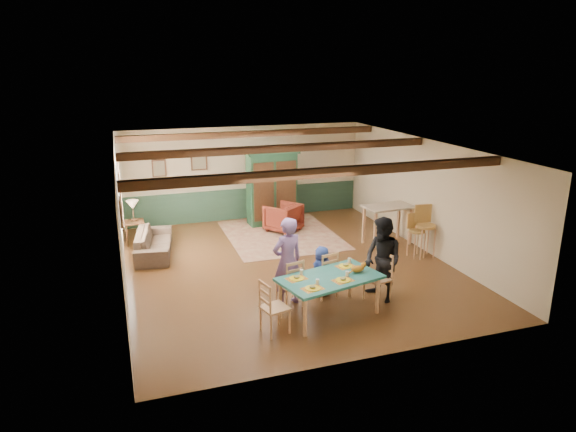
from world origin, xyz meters
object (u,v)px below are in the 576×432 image
object	(u,v)px
person_woman	(383,260)
bar_stool_left	(417,236)
table_lamp	(133,211)
person_child	(322,271)
armchair	(283,217)
dining_table	(329,296)
bar_stool_right	(425,232)
dining_chair_far_right	(324,273)
dining_chair_end_left	(275,307)
armoire	(272,187)
sofa	(154,243)
dining_chair_end_right	(378,278)
person_man	(287,262)
cat	(358,268)
end_table	(135,232)
counter_table	(387,225)
dining_chair_far_left	(290,282)

from	to	relation	value
person_woman	bar_stool_left	size ratio (longest dim) A/B	1.58
table_lamp	person_child	bearing A→B (deg)	-51.93
armchair	bar_stool_left	size ratio (longest dim) A/B	0.81
dining_table	bar_stool_right	world-z (taller)	bar_stool_right
bar_stool_right	armchair	bearing A→B (deg)	137.87
bar_stool_left	person_child	bearing A→B (deg)	-159.66
person_child	table_lamp	xyz separation A→B (m)	(-3.36, 4.29, 0.36)
dining_chair_far_right	person_woman	size ratio (longest dim) A/B	0.58
dining_chair_end_left	bar_stool_right	world-z (taller)	bar_stool_right
armoire	sofa	xyz separation A→B (m)	(-3.40, -1.50, -0.77)
dining_chair_end_left	bar_stool_right	bearing A→B (deg)	-76.16
dining_chair_end_right	bar_stool_right	bearing A→B (deg)	115.21
dining_table	person_man	xyz separation A→B (m)	(-0.57, 0.68, 0.48)
cat	bar_stool_right	distance (m)	3.36
armoire	bar_stool_right	xyz separation A→B (m)	(2.63, -3.71, -0.44)
dining_chair_far_right	armchair	distance (m)	4.19
end_table	bar_stool_right	distance (m)	7.16
dining_chair_end_left	cat	bearing A→B (deg)	-93.37
dining_chair_end_right	person_man	bearing A→B (deg)	-117.30
dining_table	counter_table	world-z (taller)	counter_table
dining_chair_end_left	end_table	world-z (taller)	dining_chair_end_left
person_child	counter_table	size ratio (longest dim) A/B	0.83
dining_chair_far_right	table_lamp	distance (m)	5.54
armchair	table_lamp	size ratio (longest dim) A/B	1.56
armoire	end_table	size ratio (longest dim) A/B	3.58
dining_chair_end_left	bar_stool_left	world-z (taller)	bar_stool_left
dining_chair_end_right	cat	bearing A→B (deg)	-80.54
dining_chair_end_right	armoire	xyz separation A→B (m)	(-0.48, 5.45, 0.58)
dining_chair_end_right	person_woman	distance (m)	0.36
dining_chair_end_left	bar_stool_left	distance (m)	4.81
person_man	cat	world-z (taller)	person_man
armoire	armchair	bearing A→B (deg)	-86.21
table_lamp	bar_stool_left	xyz separation A→B (m)	(6.25, -3.07, -0.34)
dining_table	bar_stool_left	world-z (taller)	bar_stool_left
person_man	end_table	world-z (taller)	person_man
dining_chair_far_right	dining_chair_end_left	distance (m)	1.70
person_woman	dining_chair_far_right	bearing A→B (deg)	-130.27
dining_chair_far_left	dining_chair_end_right	world-z (taller)	same
dining_chair_far_right	person_child	world-z (taller)	person_child
armchair	dining_chair_far_left	bearing A→B (deg)	37.20
person_man	armoire	bearing A→B (deg)	-117.12
dining_chair_end_right	dining_chair_far_left	bearing A→B (deg)	-114.92
cat	armoire	xyz separation A→B (m)	(0.08, 5.68, 0.22)
table_lamp	bar_stool_left	size ratio (longest dim) A/B	0.52
person_child	end_table	bearing A→B (deg)	-65.62
dining_chair_end_right	person_child	size ratio (longest dim) A/B	0.95
dining_chair_far_right	dining_chair_end_left	world-z (taller)	same
person_man	person_child	world-z (taller)	person_man
dining_table	dining_chair_far_right	xyz separation A→B (m)	(0.22, 0.79, 0.10)
armoire	bar_stool_left	xyz separation A→B (m)	(2.46, -3.63, -0.54)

